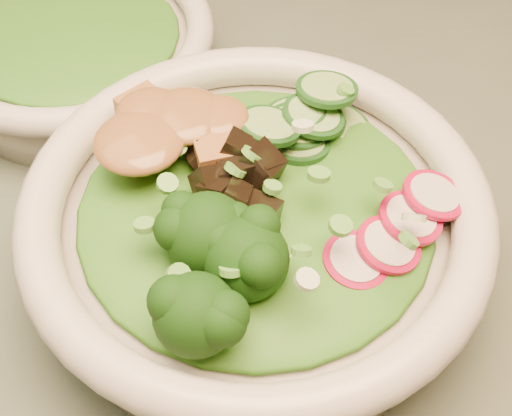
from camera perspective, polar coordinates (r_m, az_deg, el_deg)
dining_table at (r=0.65m, az=5.07°, el=-5.55°), size 1.20×0.80×0.75m
salad_bowl at (r=0.48m, az=-0.00°, el=-1.64°), size 0.31×0.31×0.08m
side_bowl at (r=0.65m, az=-14.26°, el=12.13°), size 0.24×0.24×0.07m
lettuce_bed at (r=0.46m, az=-0.00°, el=0.08°), size 0.23×0.23×0.03m
side_lettuce at (r=0.64m, az=-14.59°, el=13.42°), size 0.16×0.16×0.02m
broccoli_florets at (r=0.41m, az=-4.77°, el=-5.04°), size 0.11×0.11×0.05m
radish_slices at (r=0.44m, az=8.81°, el=-3.05°), size 0.13×0.09×0.02m
cucumber_slices at (r=0.50m, az=4.55°, el=6.85°), size 0.10×0.10×0.04m
mushroom_heap at (r=0.45m, az=-1.52°, el=2.13°), size 0.10×0.10×0.05m
tofu_cubes at (r=0.48m, az=-7.38°, el=4.72°), size 0.12×0.10×0.04m
peanut_sauce at (r=0.47m, az=-7.56°, el=5.98°), size 0.08×0.06×0.02m
scallion_garnish at (r=0.44m, az=-0.00°, el=2.42°), size 0.22×0.22×0.03m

